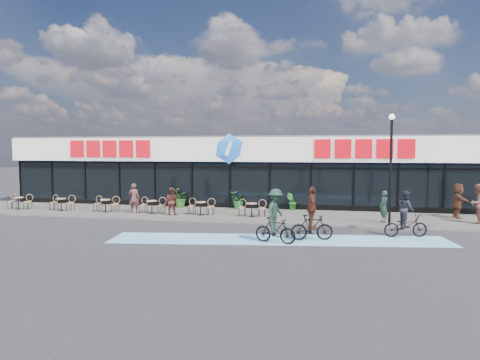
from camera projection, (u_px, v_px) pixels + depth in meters
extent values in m
plane|color=#28282B|center=(197.00, 229.00, 20.05)|extent=(120.00, 120.00, 0.00)
cube|color=#5A5550|center=(221.00, 214.00, 24.45)|extent=(44.00, 5.00, 0.10)
cube|color=#72B3D7|center=(279.00, 239.00, 17.80)|extent=(14.17, 4.13, 0.01)
cube|color=black|center=(240.00, 182.00, 29.72)|extent=(30.00, 6.00, 3.00)
cube|color=silver|center=(239.00, 149.00, 29.42)|extent=(30.60, 6.30, 1.50)
cube|color=#47474C|center=(240.00, 138.00, 29.51)|extent=(30.60, 6.30, 0.10)
cube|color=navy|center=(230.00, 161.00, 26.64)|extent=(30.60, 0.08, 0.18)
cube|color=black|center=(230.00, 167.00, 26.68)|extent=(30.00, 0.06, 0.08)
cube|color=black|center=(230.00, 206.00, 26.86)|extent=(30.00, 0.10, 0.40)
cube|color=#B40611|center=(110.00, 149.00, 27.92)|extent=(5.63, 0.18, 1.10)
cube|color=#B40611|center=(363.00, 149.00, 24.75)|extent=(5.63, 0.18, 1.10)
ellipsoid|color=blue|center=(229.00, 149.00, 26.33)|extent=(1.90, 0.24, 1.90)
cylinder|color=black|center=(20.00, 182.00, 29.73)|extent=(0.10, 0.10, 3.00)
cylinder|color=black|center=(52.00, 182.00, 29.24)|extent=(0.10, 0.10, 3.00)
cylinder|color=black|center=(85.00, 183.00, 28.74)|extent=(0.10, 0.10, 3.00)
cylinder|color=black|center=(120.00, 184.00, 28.25)|extent=(0.10, 0.10, 3.00)
cylinder|color=black|center=(155.00, 184.00, 27.75)|extent=(0.10, 0.10, 3.00)
cylinder|color=black|center=(192.00, 185.00, 27.26)|extent=(0.10, 0.10, 3.00)
cylinder|color=black|center=(230.00, 185.00, 26.76)|extent=(0.10, 0.10, 3.00)
cylinder|color=black|center=(270.00, 186.00, 26.27)|extent=(0.10, 0.10, 3.00)
cylinder|color=black|center=(311.00, 187.00, 25.77)|extent=(0.10, 0.10, 3.00)
cylinder|color=black|center=(354.00, 188.00, 25.28)|extent=(0.10, 0.10, 3.00)
cylinder|color=black|center=(398.00, 188.00, 24.78)|extent=(0.10, 0.10, 3.00)
cylinder|color=black|center=(444.00, 189.00, 24.28)|extent=(0.10, 0.10, 3.00)
cylinder|color=black|center=(391.00, 173.00, 20.35)|extent=(0.12, 0.12, 5.09)
sphere|color=#FFF2CC|center=(392.00, 117.00, 20.16)|extent=(0.28, 0.28, 0.28)
cylinder|color=#9D7F65|center=(18.00, 198.00, 26.09)|extent=(0.60, 0.60, 0.04)
cylinder|color=black|center=(19.00, 203.00, 26.11)|extent=(0.06, 0.06, 0.70)
cylinder|color=black|center=(19.00, 209.00, 26.14)|extent=(0.40, 0.40, 0.02)
cylinder|color=#9D7F65|center=(61.00, 199.00, 25.52)|extent=(0.60, 0.60, 0.04)
cylinder|color=black|center=(61.00, 204.00, 25.54)|extent=(0.06, 0.06, 0.70)
cylinder|color=black|center=(61.00, 210.00, 25.57)|extent=(0.40, 0.40, 0.02)
cylinder|color=#9D7F65|center=(105.00, 200.00, 24.94)|extent=(0.60, 0.60, 0.04)
cylinder|color=black|center=(105.00, 206.00, 24.97)|extent=(0.06, 0.06, 0.70)
cylinder|color=black|center=(106.00, 212.00, 24.99)|extent=(0.40, 0.40, 0.02)
cylinder|color=#9D7F65|center=(152.00, 201.00, 24.37)|extent=(0.60, 0.60, 0.04)
cylinder|color=black|center=(152.00, 207.00, 24.39)|extent=(0.06, 0.06, 0.70)
cylinder|color=black|center=(152.00, 213.00, 24.42)|extent=(0.40, 0.40, 0.02)
cylinder|color=#9D7F65|center=(201.00, 202.00, 23.80)|extent=(0.60, 0.60, 0.04)
cylinder|color=black|center=(201.00, 208.00, 23.82)|extent=(0.06, 0.06, 0.70)
cylinder|color=black|center=(201.00, 215.00, 23.85)|extent=(0.40, 0.40, 0.02)
cylinder|color=#9D7F65|center=(252.00, 203.00, 23.22)|extent=(0.60, 0.60, 0.04)
cylinder|color=black|center=(252.00, 210.00, 23.25)|extent=(0.06, 0.06, 0.70)
cylinder|color=black|center=(252.00, 216.00, 23.27)|extent=(0.40, 0.40, 0.02)
imported|color=#285719|center=(179.00, 198.00, 26.97)|extent=(1.39, 1.35, 1.18)
imported|color=#17521B|center=(238.00, 200.00, 26.36)|extent=(1.23, 1.20, 1.04)
imported|color=#1C5F1B|center=(292.00, 201.00, 25.79)|extent=(0.66, 0.58, 1.03)
imported|color=#50292A|center=(134.00, 198.00, 24.65)|extent=(0.67, 0.49, 1.70)
imported|color=#4B201B|center=(171.00, 201.00, 23.82)|extent=(0.78, 0.62, 1.54)
imported|color=#1C3326|center=(384.00, 207.00, 21.34)|extent=(0.55, 0.67, 1.59)
imported|color=#472719|center=(458.00, 201.00, 22.72)|extent=(0.60, 1.74, 1.86)
imported|color=brown|center=(477.00, 204.00, 21.08)|extent=(1.21, 1.17, 1.97)
imported|color=black|center=(312.00, 228.00, 17.63)|extent=(1.83, 0.90, 1.06)
imported|color=#452118|center=(312.00, 208.00, 17.57)|extent=(0.66, 1.11, 1.78)
imported|color=black|center=(405.00, 226.00, 18.28)|extent=(1.97, 1.09, 0.98)
imported|color=black|center=(406.00, 209.00, 18.23)|extent=(0.75, 0.88, 1.55)
imported|color=black|center=(275.00, 230.00, 17.09)|extent=(1.80, 0.95, 1.04)
imported|color=#1B3226|center=(275.00, 210.00, 17.03)|extent=(0.93, 1.26, 1.74)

